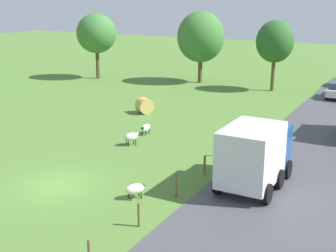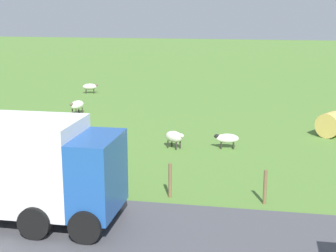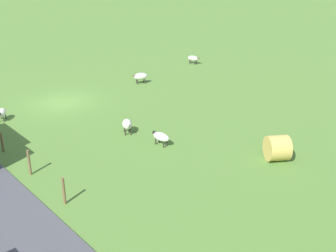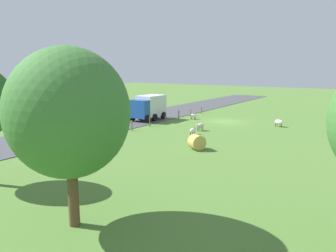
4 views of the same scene
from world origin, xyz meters
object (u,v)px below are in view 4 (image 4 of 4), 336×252
at_px(sheep_3, 279,122).
at_px(sheep_4, 193,130).
at_px(sheep_2, 193,116).
at_px(tree_1, 69,113).
at_px(sheep_0, 200,126).
at_px(truck_0, 149,107).
at_px(hay_bale_0, 197,142).
at_px(truck_1, 56,115).

bearing_deg(sheep_3, sheep_4, 57.86).
xyz_separation_m(sheep_2, tree_1, (-10.13, 28.85, 4.50)).
distance_m(sheep_0, sheep_2, 8.05).
distance_m(sheep_3, tree_1, 29.84).
bearing_deg(sheep_4, truck_0, -28.19).
distance_m(sheep_4, tree_1, 20.92).
bearing_deg(truck_0, sheep_3, -163.36).
bearing_deg(truck_0, hay_bale_0, 141.39).
bearing_deg(truck_0, sheep_0, 163.80).
height_order(tree_1, truck_1, tree_1).
relative_size(sheep_0, tree_1, 0.14).
bearing_deg(truck_1, tree_1, 144.21).
bearing_deg(hay_bale_0, sheep_0, -64.07).
height_order(sheep_0, sheep_2, sheep_0).
height_order(sheep_2, sheep_4, sheep_2).
distance_m(sheep_2, sheep_4, 10.36).
bearing_deg(sheep_4, sheep_0, -80.17).
xyz_separation_m(sheep_3, truck_1, (19.33, 16.27, 1.21)).
xyz_separation_m(sheep_3, hay_bale_0, (2.88, 14.77, 0.07)).
height_order(sheep_2, tree_1, tree_1).
relative_size(sheep_3, sheep_4, 1.04).
relative_size(sheep_4, tree_1, 0.15).
xyz_separation_m(sheep_2, truck_1, (8.22, 15.62, 1.30)).
distance_m(sheep_3, sheep_4, 11.47).
distance_m(sheep_2, truck_0, 6.12).
height_order(sheep_4, truck_1, truck_1).
xyz_separation_m(sheep_0, sheep_3, (-6.53, -7.27, 0.01)).
distance_m(sheep_2, tree_1, 30.90).
bearing_deg(sheep_0, sheep_3, -131.91).
relative_size(truck_0, truck_1, 1.06).
height_order(sheep_0, tree_1, tree_1).
xyz_separation_m(hay_bale_0, truck_0, (12.68, -10.12, 1.16)).
xyz_separation_m(tree_1, truck_0, (14.58, -24.85, -3.19)).
bearing_deg(sheep_0, sheep_2, -55.32).
bearing_deg(truck_0, sheep_4, 151.81).
bearing_deg(hay_bale_0, truck_1, 5.21).
relative_size(sheep_3, hay_bale_0, 0.97).
relative_size(sheep_2, sheep_4, 0.92).
bearing_deg(sheep_3, sheep_2, 3.34).
bearing_deg(sheep_4, hay_bale_0, 122.51).
bearing_deg(tree_1, hay_bale_0, -82.65).
bearing_deg(tree_1, truck_1, -35.79).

